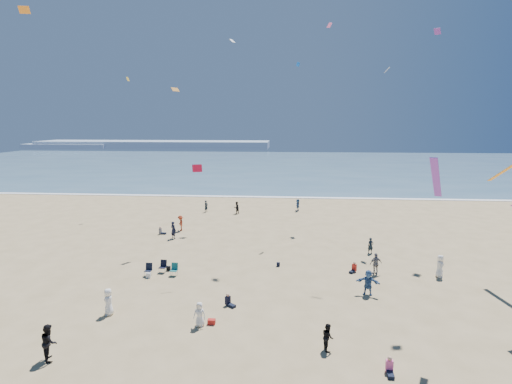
{
  "coord_description": "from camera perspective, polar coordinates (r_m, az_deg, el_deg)",
  "views": [
    {
      "loc": [
        4.09,
        -18.27,
        11.92
      ],
      "look_at": [
        2.0,
        8.0,
        7.32
      ],
      "focal_mm": 28.0,
      "sensor_mm": 36.0,
      "label": 1
    }
  ],
  "objects": [
    {
      "name": "ground",
      "position": [
        22.2,
        -7.38,
        -22.67
      ],
      "size": [
        220.0,
        220.0,
        0.0
      ],
      "primitive_type": "plane",
      "color": "tan",
      "rests_on": "ground"
    },
    {
      "name": "chair_cluster",
      "position": [
        33.0,
        -13.35,
        -10.63
      ],
      "size": [
        2.62,
        1.44,
        1.0
      ],
      "color": "black",
      "rests_on": "ground"
    },
    {
      "name": "ocean",
      "position": [
        113.97,
        2.48,
        3.9
      ],
      "size": [
        220.0,
        100.0,
        0.06
      ],
      "primitive_type": "cube",
      "color": "#476B84",
      "rests_on": "ground"
    },
    {
      "name": "white_tote",
      "position": [
        32.76,
        -15.11,
        -11.42
      ],
      "size": [
        0.35,
        0.2,
        0.4
      ],
      "primitive_type": "cube",
      "color": "white",
      "rests_on": "ground"
    },
    {
      "name": "black_backpack",
      "position": [
        33.84,
        -12.39,
        -10.62
      ],
      "size": [
        0.3,
        0.22,
        0.38
      ],
      "primitive_type": "cube",
      "color": "black",
      "rests_on": "ground"
    },
    {
      "name": "headland_near",
      "position": [
        211.05,
        -25.15,
        6.0
      ],
      "size": [
        40.0,
        14.0,
        2.0
      ],
      "primitive_type": "cube",
      "color": "#7A8EA8",
      "rests_on": "ground"
    },
    {
      "name": "kites_aloft",
      "position": [
        31.57,
        17.28,
        14.05
      ],
      "size": [
        43.99,
        39.12,
        26.26
      ],
      "color": "orange",
      "rests_on": "ground"
    },
    {
      "name": "seated_group",
      "position": [
        27.6,
        -0.39,
        -14.73
      ],
      "size": [
        20.04,
        31.21,
        0.84
      ],
      "color": "white",
      "rests_on": "ground"
    },
    {
      "name": "surf_line",
      "position": [
        64.51,
        0.84,
        -0.72
      ],
      "size": [
        220.0,
        1.2,
        0.08
      ],
      "primitive_type": "cube",
      "color": "white",
      "rests_on": "ground"
    },
    {
      "name": "headland_far",
      "position": [
        199.15,
        -14.32,
        6.62
      ],
      "size": [
        110.0,
        20.0,
        3.2
      ],
      "primitive_type": "cube",
      "color": "#7A8EA8",
      "rests_on": "ground"
    },
    {
      "name": "cooler",
      "position": [
        25.26,
        -6.38,
        -17.94
      ],
      "size": [
        0.45,
        0.3,
        0.3
      ],
      "primitive_type": "cube",
      "color": "red",
      "rests_on": "ground"
    },
    {
      "name": "navy_bag",
      "position": [
        34.09,
        3.19,
        -10.28
      ],
      "size": [
        0.28,
        0.18,
        0.34
      ],
      "primitive_type": "cube",
      "color": "black",
      "rests_on": "ground"
    },
    {
      "name": "standing_flyers",
      "position": [
        35.53,
        0.38,
        -8.25
      ],
      "size": [
        24.76,
        37.28,
        1.89
      ],
      "color": "white",
      "rests_on": "ground"
    }
  ]
}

